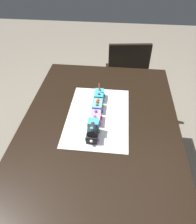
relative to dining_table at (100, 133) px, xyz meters
name	(u,v)px	position (x,y,z in m)	size (l,w,h in m)	color
ground_plane	(99,183)	(0.00, 0.00, -0.63)	(8.00, 8.00, 0.00)	gray
dining_table	(100,133)	(0.00, 0.00, 0.00)	(1.40, 1.00, 0.74)	black
chair	(126,74)	(1.03, -0.18, -0.16)	(0.45, 0.45, 0.86)	black
cake_board	(98,116)	(0.05, 0.02, 0.11)	(0.60, 0.40, 0.00)	silver
cake_locomotive	(93,131)	(-0.13, 0.03, 0.16)	(0.14, 0.08, 0.12)	#232328
cake_car_flatbed_bubblegum	(95,118)	(-0.01, 0.03, 0.14)	(0.10, 0.08, 0.07)	pink
cake_car_tanker_sky_blue	(97,106)	(0.11, 0.03, 0.14)	(0.10, 0.08, 0.07)	#669EEA
cake_car_hopper_turquoise	(99,95)	(0.23, 0.03, 0.14)	(0.10, 0.08, 0.07)	#38B7C6
birthday_candle	(99,87)	(0.24, 0.03, 0.21)	(0.01, 0.01, 0.06)	#F24C59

